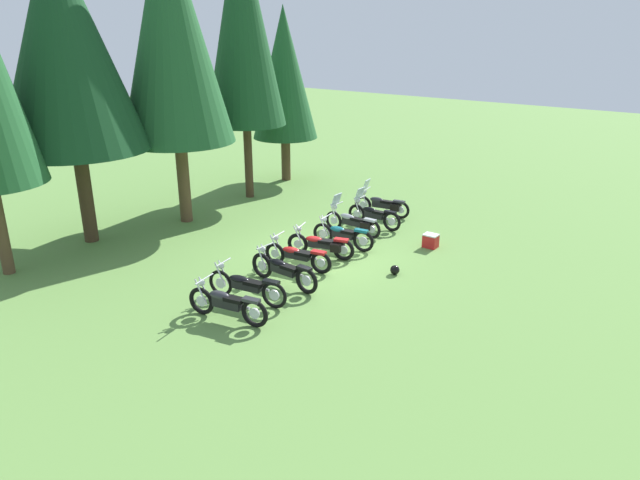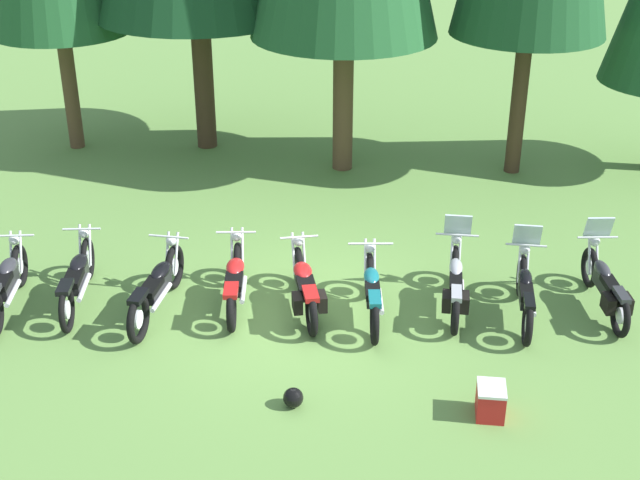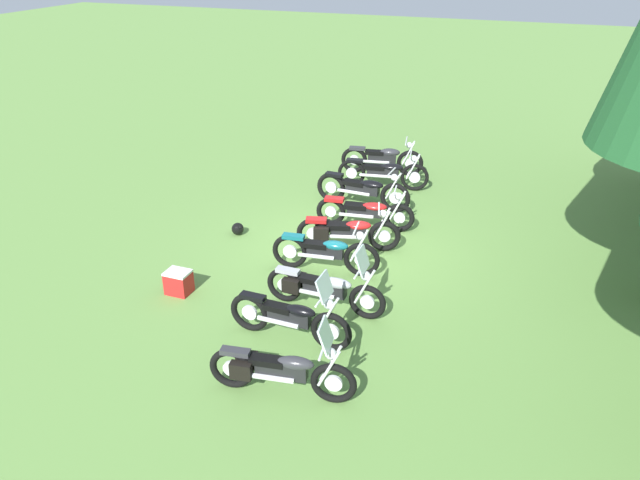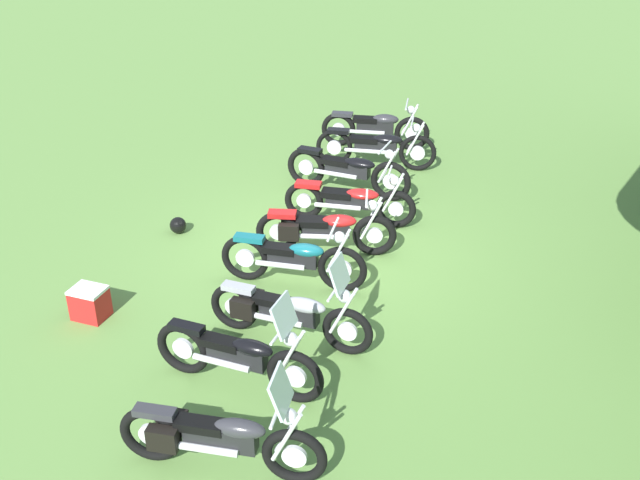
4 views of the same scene
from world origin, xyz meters
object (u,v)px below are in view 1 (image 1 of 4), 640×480
Objects in this scene: motorcycle_3 at (297,255)px; picnic_cooler at (431,241)px; motorcycle_8 at (382,204)px; motorcycle_6 at (353,222)px; motorcycle_1 at (246,285)px; dropped_helmet at (395,270)px; pine_tree_1 at (63,43)px; pine_tree_4 at (284,74)px; motorcycle_4 at (322,244)px; motorcycle_7 at (373,215)px; pine_tree_2 at (171,30)px; motorcycle_2 at (283,270)px; motorcycle_0 at (227,303)px; pine_tree_3 at (242,22)px; motorcycle_5 at (342,235)px.

picnic_cooler is at bearing -129.82° from motorcycle_3.
picnic_cooler is (-1.96, -2.96, -0.23)m from motorcycle_8.
motorcycle_8 is (2.38, 0.20, 0.00)m from motorcycle_6.
motorcycle_1 is 8.58× the size of dropped_helmet.
pine_tree_1 is 20.94× the size of picnic_cooler.
pine_tree_4 is at bearing -33.56° from motorcycle_6.
motorcycle_7 is at bearing -102.31° from motorcycle_4.
motorcycle_3 is 1.16m from motorcycle_4.
pine_tree_4 is (4.52, 6.61, 4.36)m from motorcycle_6.
pine_tree_2 is at bearing -18.64° from motorcycle_3.
motorcycle_6 is at bearing -78.21° from motorcycle_2.
motorcycle_0 is 0.24× the size of pine_tree_1.
pine_tree_3 is at bearing -45.87° from motorcycle_4.
motorcycle_6 is 1.03× the size of motorcycle_7.
motorcycle_4 is at bearing 88.59° from motorcycle_8.
picnic_cooler is (2.78, -8.58, -6.47)m from pine_tree_2.
motorcycle_0 is at bearing 97.31° from motorcycle_1.
motorcycle_2 reaches higher than motorcycle_3.
motorcycle_1 reaches higher than motorcycle_4.
motorcycle_3 is at bearing -139.44° from pine_tree_4.
motorcycle_7 is 8.75m from pine_tree_4.
motorcycle_5 is at bearing -82.07° from motorcycle_2.
motorcycle_2 reaches higher than motorcycle_5.
pine_tree_3 is at bearing -38.61° from motorcycle_2.
pine_tree_1 is (-4.38, 7.28, 5.90)m from motorcycle_5.
motorcycle_6 is 10.68m from pine_tree_1.
motorcycle_3 is at bearing 117.07° from dropped_helmet.
pine_tree_4 is 11.20m from picnic_cooler.
motorcycle_1 is at bearing 94.71° from motorcycle_7.
motorcycle_0 reaches higher than picnic_cooler.
dropped_helmet is at bearing -88.97° from pine_tree_2.
motorcycle_5 is 4.76× the size of picnic_cooler.
motorcycle_4 is 4.72× the size of picnic_cooler.
motorcycle_4 is at bearing -65.31° from pine_tree_1.
motorcycle_0 is at bearing 157.75° from dropped_helmet.
motorcycle_5 is (3.39, 0.27, -0.01)m from motorcycle_2.
motorcycle_7 is at bearing -116.93° from pine_tree_4.
pine_tree_1 is at bearing 45.60° from motorcycle_7.
motorcycle_0 is 1.04× the size of motorcycle_5.
motorcycle_0 is at bearing 87.42° from motorcycle_5.
pine_tree_2 is at bearing -17.06° from pine_tree_1.
pine_tree_2 is at bearing -16.28° from motorcycle_2.
pine_tree_1 is at bearing 42.38° from motorcycle_8.
pine_tree_1 reaches higher than motorcycle_4.
pine_tree_4 is at bearing 9.75° from pine_tree_3.
pine_tree_3 is at bearing 1.38° from motorcycle_8.
motorcycle_8 is at bearing -98.74° from motorcycle_4.
pine_tree_3 is at bearing -170.25° from pine_tree_4.
motorcycle_8 is at bearing -93.11° from motorcycle_3.
motorcycle_5 is 0.97× the size of motorcycle_6.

